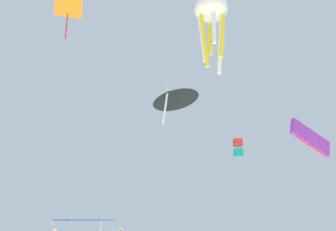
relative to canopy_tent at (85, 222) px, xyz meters
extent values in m
cube|color=blue|center=(0.00, 0.00, 0.09)|extent=(2.85, 2.77, 0.06)
sphere|color=tan|center=(-2.92, 2.49, -0.59)|extent=(0.25, 0.25, 0.25)
sphere|color=tan|center=(-0.09, 9.57, -0.63)|extent=(0.24, 0.24, 0.24)
cone|color=black|center=(4.40, 11.94, 12.18)|extent=(6.21, 6.17, 2.01)
cylinder|color=white|center=(3.67, 10.03, 10.65)|extent=(0.74, 0.42, 3.72)
cube|color=red|center=(10.59, 13.78, 7.67)|extent=(0.93, 0.95, 0.75)
cube|color=teal|center=(10.59, 13.78, 6.67)|extent=(0.93, 0.95, 0.75)
cube|color=orange|center=(-3.90, 3.32, 17.51)|extent=(2.96, 2.92, 0.68)
cylinder|color=red|center=(-3.90, 3.32, 15.63)|extent=(0.14, 0.14, 2.42)
cube|color=purple|center=(15.74, 7.19, 6.44)|extent=(3.81, 3.07, 2.79)
cube|color=red|center=(15.74, 7.19, 5.83)|extent=(2.89, 2.23, 1.54)
ellipsoid|color=white|center=(8.21, 6.12, 18.23)|extent=(3.46, 3.46, 2.16)
cylinder|color=white|center=(8.37, 5.22, 15.91)|extent=(0.39, 0.66, 3.34)
cylinder|color=yellow|center=(9.06, 5.81, 15.42)|extent=(0.74, 0.48, 4.33)
cylinder|color=white|center=(8.90, 6.70, 14.92)|extent=(0.74, 0.67, 5.33)
cylinder|color=yellow|center=(8.05, 7.01, 15.91)|extent=(0.39, 0.66, 3.34)
cylinder|color=white|center=(7.35, 6.43, 15.42)|extent=(0.74, 0.48, 4.33)
cylinder|color=yellow|center=(7.51, 5.53, 14.92)|extent=(0.74, 0.67, 5.33)
camera|label=1|loc=(7.29, -20.97, -0.04)|focal=37.03mm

